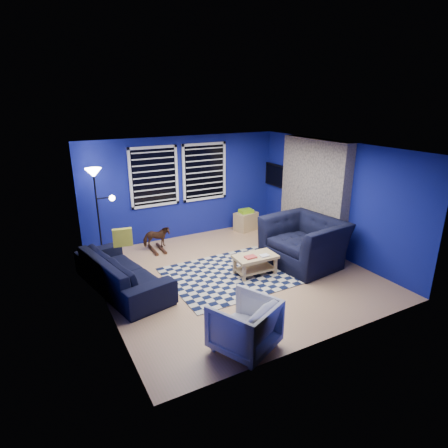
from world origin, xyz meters
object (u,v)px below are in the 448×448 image
(floor_lamp, at_px, (96,185))
(tv, at_px, (277,176))
(armchair_big, at_px, (304,242))
(coffee_table, at_px, (255,261))
(armchair_bent, at_px, (244,325))
(rocking_horse, at_px, (157,237))
(sofa, at_px, (122,271))
(cabinet, at_px, (246,221))

(floor_lamp, bearing_deg, tv, -1.07)
(armchair_big, height_order, coffee_table, armchair_big)
(armchair_bent, relative_size, rocking_horse, 1.38)
(armchair_bent, xyz_separation_m, floor_lamp, (-1.09, 4.17, 1.25))
(sofa, xyz_separation_m, coffee_table, (2.46, -0.68, -0.05))
(armchair_big, relative_size, cabinet, 2.31)
(armchair_bent, height_order, cabinet, armchair_bent)
(tv, height_order, sofa, tv)
(coffee_table, bearing_deg, floor_lamp, 137.40)
(tv, relative_size, sofa, 0.43)
(cabinet, height_order, floor_lamp, floor_lamp)
(cabinet, bearing_deg, floor_lamp, 166.41)
(tv, bearing_deg, rocking_horse, -178.12)
(armchair_big, height_order, floor_lamp, floor_lamp)
(armchair_big, relative_size, armchair_bent, 1.83)
(armchair_bent, xyz_separation_m, rocking_horse, (0.08, 3.97, -0.05))
(armchair_bent, distance_m, cabinet, 4.96)
(armchair_big, distance_m, coffee_table, 1.19)
(tv, xyz_separation_m, cabinet, (-0.87, 0.13, -1.15))
(armchair_big, bearing_deg, cabinet, 171.65)
(coffee_table, bearing_deg, armchair_big, -2.76)
(rocking_horse, distance_m, cabinet, 2.55)
(armchair_big, bearing_deg, tv, 150.72)
(tv, xyz_separation_m, armchair_bent, (-3.49, -4.09, -1.03))
(tv, xyz_separation_m, armchair_big, (-0.91, -2.26, -0.91))
(tv, bearing_deg, cabinet, 171.73)
(coffee_table, height_order, cabinet, cabinet)
(tv, distance_m, cabinet, 1.44)
(tv, relative_size, armchair_big, 0.66)
(sofa, bearing_deg, cabinet, -77.98)
(armchair_bent, xyz_separation_m, cabinet, (2.62, 4.21, -0.12))
(sofa, distance_m, rocking_horse, 1.81)
(tv, relative_size, armchair_bent, 1.21)
(tv, relative_size, floor_lamp, 0.50)
(armchair_bent, distance_m, coffee_table, 2.35)
(tv, height_order, cabinet, tv)
(sofa, bearing_deg, coffee_table, -117.59)
(rocking_horse, relative_size, floor_lamp, 0.30)
(sofa, xyz_separation_m, armchair_big, (3.63, -0.74, 0.15))
(armchair_big, height_order, armchair_bent, armchair_big)
(tv, distance_m, armchair_big, 2.60)
(armchair_big, height_order, rocking_horse, armchair_big)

